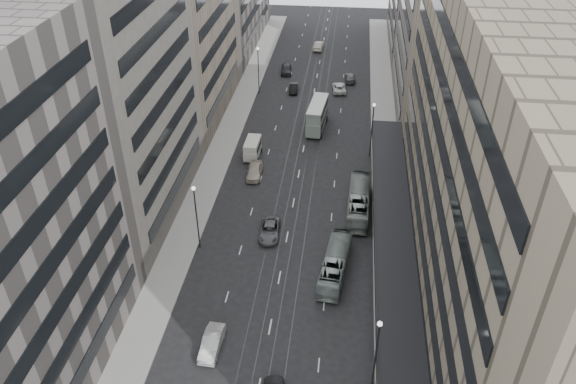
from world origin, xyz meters
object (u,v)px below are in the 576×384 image
at_px(bus_far, 359,201).
at_px(double_decker, 317,115).
at_px(panel_van, 253,148).
at_px(sedan_1, 212,343).
at_px(sedan_2, 270,230).
at_px(bus_near, 335,264).

distance_m(bus_far, double_decker, 22.47).
bearing_deg(panel_van, sedan_1, -85.51).
height_order(bus_far, sedan_2, bus_far).
relative_size(bus_near, sedan_1, 2.14).
distance_m(double_decker, panel_van, 13.04).
relative_size(bus_far, sedan_2, 2.16).
height_order(sedan_1, sedan_2, sedan_1).
distance_m(bus_far, panel_van, 19.18).
distance_m(sedan_1, sedan_2, 17.59).
distance_m(bus_near, panel_van, 26.70).
bearing_deg(panel_van, double_decker, 49.98).
height_order(bus_near, bus_far, bus_far).
relative_size(bus_near, panel_van, 2.26).
xyz_separation_m(bus_far, sedan_1, (-13.17, -23.34, -0.75)).
bearing_deg(sedan_1, bus_far, 62.33).
height_order(panel_van, sedan_2, panel_van).
xyz_separation_m(panel_van, sedan_1, (2.09, -34.96, -0.74)).
relative_size(panel_van, sedan_2, 0.87).
xyz_separation_m(double_decker, sedan_1, (-6.47, -44.77, -1.62)).
bearing_deg(sedan_2, bus_far, 27.11).
xyz_separation_m(bus_near, panel_van, (-12.91, 23.37, 0.13)).
bearing_deg(bus_near, sedan_2, -29.00).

